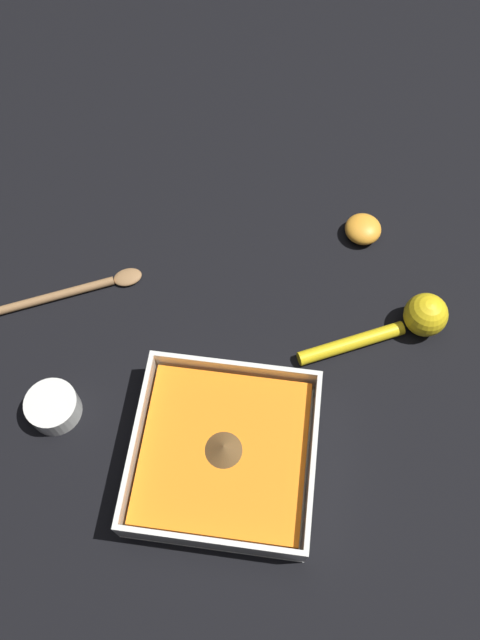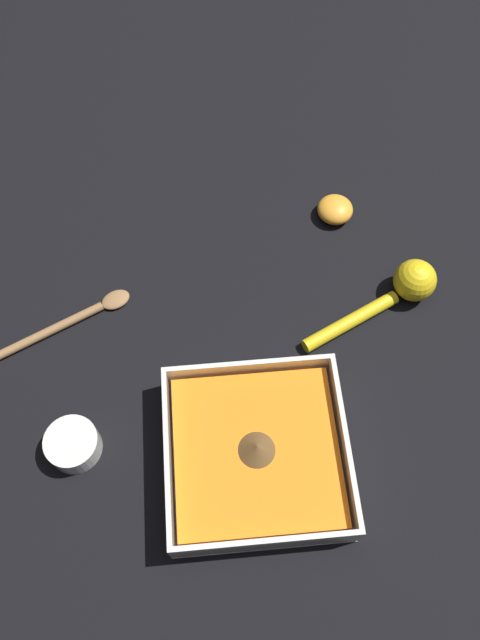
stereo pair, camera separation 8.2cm
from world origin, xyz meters
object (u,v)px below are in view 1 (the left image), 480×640
(wooden_spoon, at_px, (70,292))
(square_dish, at_px, (224,454))
(lemon_squeezer, at_px, (410,321))
(spice_bowl, at_px, (54,407))
(lemon_half, at_px, (363,229))

(wooden_spoon, bearing_deg, square_dish, -64.63)
(wooden_spoon, bearing_deg, lemon_squeezer, -24.43)
(square_dish, bearing_deg, wooden_spoon, -39.45)
(lemon_squeezer, bearing_deg, spice_bowl, 176.08)
(spice_bowl, xyz_separation_m, wooden_spoon, (0.03, -0.17, -0.01))
(wooden_spoon, bearing_deg, lemon_half, -4.06)
(square_dish, distance_m, lemon_half, 0.39)
(lemon_half, bearing_deg, wooden_spoon, 21.12)
(square_dish, distance_m, wooden_spoon, 0.32)
(lemon_half, bearing_deg, square_dish, 66.75)
(square_dish, relative_size, lemon_squeezer, 1.11)
(square_dish, xyz_separation_m, lemon_half, (-0.15, -0.36, -0.01))
(square_dish, distance_m, lemon_squeezer, 0.30)
(spice_bowl, bearing_deg, square_dish, 171.64)
(spice_bowl, bearing_deg, wooden_spoon, -81.59)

